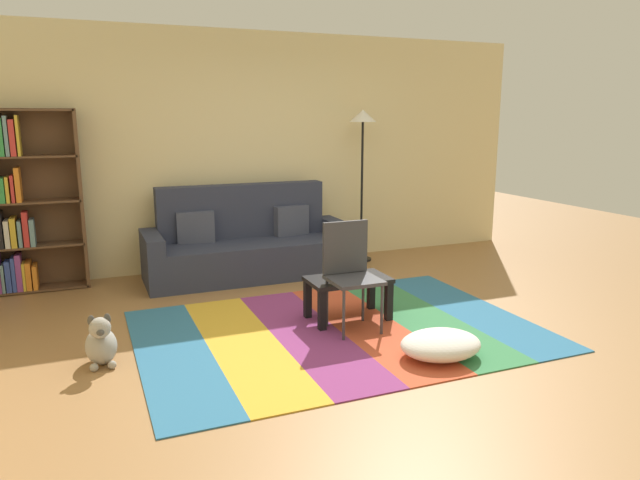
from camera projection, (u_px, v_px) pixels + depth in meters
ground_plane at (354, 331)px, 4.86m from camera, size 14.00×14.00×0.00m
back_wall at (262, 151)px, 6.88m from camera, size 6.80×0.10×2.70m
rug at (338, 330)px, 4.86m from camera, size 3.24×2.30×0.01m
couch at (248, 246)px, 6.49m from camera, size 2.26×0.80×1.00m
bookshelf at (22, 207)px, 5.81m from camera, size 0.90×0.28×1.83m
coffee_table at (348, 286)px, 5.07m from camera, size 0.71×0.41×0.37m
pouf at (441, 345)px, 4.30m from camera, size 0.62×0.50×0.19m
dog at (101, 343)px, 4.18m from camera, size 0.22×0.35×0.40m
standing_lamp at (363, 136)px, 6.92m from camera, size 0.32×0.32×1.82m
tv_remote at (344, 274)px, 5.12m from camera, size 0.12×0.15×0.02m
folding_chair at (350, 266)px, 4.83m from camera, size 0.40×0.40×0.90m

